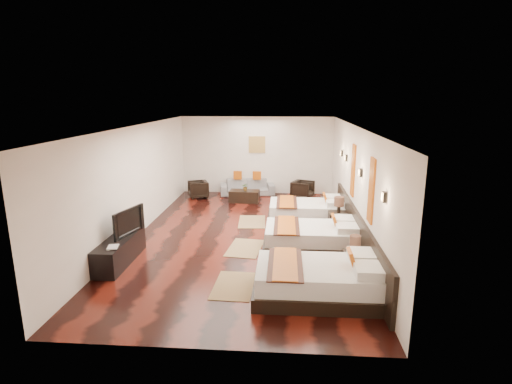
# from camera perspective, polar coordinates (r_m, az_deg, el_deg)

# --- Properties ---
(floor) EXTENTS (5.50, 9.50, 0.01)m
(floor) POSITION_cam_1_polar(r_m,az_deg,el_deg) (10.35, -1.72, -6.29)
(floor) COLOR black
(floor) RESTS_ON ground
(ceiling) EXTENTS (5.50, 9.50, 0.01)m
(ceiling) POSITION_cam_1_polar(r_m,az_deg,el_deg) (9.76, -1.84, 9.37)
(ceiling) COLOR white
(ceiling) RESTS_ON floor
(back_wall) EXTENTS (5.50, 0.01, 2.80)m
(back_wall) POSITION_cam_1_polar(r_m,az_deg,el_deg) (14.62, 0.14, 5.25)
(back_wall) COLOR silver
(back_wall) RESTS_ON floor
(left_wall) EXTENTS (0.01, 9.50, 2.80)m
(left_wall) POSITION_cam_1_polar(r_m,az_deg,el_deg) (10.60, -16.74, 1.48)
(left_wall) COLOR silver
(left_wall) RESTS_ON floor
(right_wall) EXTENTS (0.01, 9.50, 2.80)m
(right_wall) POSITION_cam_1_polar(r_m,az_deg,el_deg) (10.06, 14.00, 1.03)
(right_wall) COLOR silver
(right_wall) RESTS_ON floor
(headboard_panel) EXTENTS (0.08, 6.60, 0.90)m
(headboard_panel) POSITION_cam_1_polar(r_m,az_deg,el_deg) (9.54, 14.23, -5.59)
(headboard_panel) COLOR black
(headboard_panel) RESTS_ON floor
(bed_near) EXTENTS (2.34, 1.47, 0.89)m
(bed_near) POSITION_cam_1_polar(r_m,az_deg,el_deg) (7.41, 9.26, -12.29)
(bed_near) COLOR black
(bed_near) RESTS_ON floor
(bed_mid) EXTENTS (2.23, 1.40, 0.85)m
(bed_mid) POSITION_cam_1_polar(r_m,az_deg,el_deg) (9.50, 8.09, -6.39)
(bed_mid) COLOR black
(bed_mid) RESTS_ON floor
(bed_far) EXTENTS (2.20, 1.38, 0.84)m
(bed_far) POSITION_cam_1_polar(r_m,az_deg,el_deg) (11.56, 7.39, -2.75)
(bed_far) COLOR black
(bed_far) RESTS_ON floor
(nightstand_a) EXTENTS (0.41, 0.41, 0.82)m
(nightstand_a) POSITION_cam_1_polar(r_m,az_deg,el_deg) (8.38, 13.84, -9.49)
(nightstand_a) COLOR black
(nightstand_a) RESTS_ON floor
(nightstand_b) EXTENTS (0.49, 0.49, 0.97)m
(nightstand_b) POSITION_cam_1_polar(r_m,az_deg,el_deg) (10.72, 11.67, -3.95)
(nightstand_b) COLOR black
(nightstand_b) RESTS_ON floor
(jute_mat_near) EXTENTS (0.80, 1.23, 0.01)m
(jute_mat_near) POSITION_cam_1_polar(r_m,az_deg,el_deg) (7.80, -3.15, -13.20)
(jute_mat_near) COLOR olive
(jute_mat_near) RESTS_ON floor
(jute_mat_mid) EXTENTS (0.89, 1.28, 0.01)m
(jute_mat_mid) POSITION_cam_1_polar(r_m,az_deg,el_deg) (9.54, -1.58, -8.01)
(jute_mat_mid) COLOR olive
(jute_mat_mid) RESTS_ON floor
(jute_mat_far) EXTENTS (0.82, 1.24, 0.01)m
(jute_mat_far) POSITION_cam_1_polar(r_m,az_deg,el_deg) (11.46, -0.56, -4.26)
(jute_mat_far) COLOR olive
(jute_mat_far) RESTS_ON floor
(tv_console) EXTENTS (0.50, 1.80, 0.55)m
(tv_console) POSITION_cam_1_polar(r_m,az_deg,el_deg) (9.17, -18.88, -7.89)
(tv_console) COLOR black
(tv_console) RESTS_ON floor
(tv) EXTENTS (0.39, 1.02, 0.59)m
(tv) POSITION_cam_1_polar(r_m,az_deg,el_deg) (9.21, -18.20, -4.00)
(tv) COLOR black
(tv) RESTS_ON tv_console
(book) EXTENTS (0.27, 0.32, 0.03)m
(book) POSITION_cam_1_polar(r_m,az_deg,el_deg) (8.58, -20.49, -7.44)
(book) COLOR black
(book) RESTS_ON tv_console
(figurine) EXTENTS (0.39, 0.39, 0.33)m
(figurine) POSITION_cam_1_polar(r_m,az_deg,el_deg) (9.73, -17.25, -3.79)
(figurine) COLOR brown
(figurine) RESTS_ON tv_console
(sofa) EXTENTS (2.05, 1.09, 0.57)m
(sofa) POSITION_cam_1_polar(r_m,az_deg,el_deg) (14.53, -1.24, 0.73)
(sofa) COLOR slate
(sofa) RESTS_ON floor
(armchair_left) EXTENTS (0.85, 0.84, 0.60)m
(armchair_left) POSITION_cam_1_polar(r_m,az_deg,el_deg) (14.23, -8.28, 0.37)
(armchair_left) COLOR black
(armchair_left) RESTS_ON floor
(armchair_right) EXTENTS (0.90, 0.89, 0.63)m
(armchair_right) POSITION_cam_1_polar(r_m,az_deg,el_deg) (14.05, 6.69, 0.32)
(armchair_right) COLOR black
(armchair_right) RESTS_ON floor
(coffee_table) EXTENTS (1.03, 0.56, 0.40)m
(coffee_table) POSITION_cam_1_polar(r_m,az_deg,el_deg) (13.54, -1.66, -0.61)
(coffee_table) COLOR black
(coffee_table) RESTS_ON floor
(table_plant) EXTENTS (0.26, 0.24, 0.25)m
(table_plant) POSITION_cam_1_polar(r_m,az_deg,el_deg) (13.50, -1.52, 0.77)
(table_plant) COLOR #23541C
(table_plant) RESTS_ON coffee_table
(orange_panel_a) EXTENTS (0.04, 0.40, 1.30)m
(orange_panel_a) POSITION_cam_1_polar(r_m,az_deg,el_deg) (8.17, 16.17, 0.19)
(orange_panel_a) COLOR #D86014
(orange_panel_a) RESTS_ON right_wall
(orange_panel_b) EXTENTS (0.04, 0.40, 1.30)m
(orange_panel_b) POSITION_cam_1_polar(r_m,az_deg,el_deg) (10.29, 13.71, 3.02)
(orange_panel_b) COLOR #D86014
(orange_panel_b) RESTS_ON right_wall
(sconce_near) EXTENTS (0.07, 0.12, 0.18)m
(sconce_near) POSITION_cam_1_polar(r_m,az_deg,el_deg) (7.09, 17.83, -0.68)
(sconce_near) COLOR black
(sconce_near) RESTS_ON right_wall
(sconce_mid) EXTENTS (0.07, 0.12, 0.18)m
(sconce_mid) POSITION_cam_1_polar(r_m,az_deg,el_deg) (9.19, 14.70, 2.69)
(sconce_mid) COLOR black
(sconce_mid) RESTS_ON right_wall
(sconce_far) EXTENTS (0.07, 0.12, 0.18)m
(sconce_far) POSITION_cam_1_polar(r_m,az_deg,el_deg) (11.33, 12.74, 4.79)
(sconce_far) COLOR black
(sconce_far) RESTS_ON right_wall
(sconce_lounge) EXTENTS (0.07, 0.12, 0.18)m
(sconce_lounge) POSITION_cam_1_polar(r_m,az_deg,el_deg) (12.21, 12.13, 5.44)
(sconce_lounge) COLOR black
(sconce_lounge) RESTS_ON right_wall
(gold_artwork) EXTENTS (0.60, 0.04, 0.60)m
(gold_artwork) POSITION_cam_1_polar(r_m,az_deg,el_deg) (14.55, 0.14, 6.80)
(gold_artwork) COLOR #AD873F
(gold_artwork) RESTS_ON back_wall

